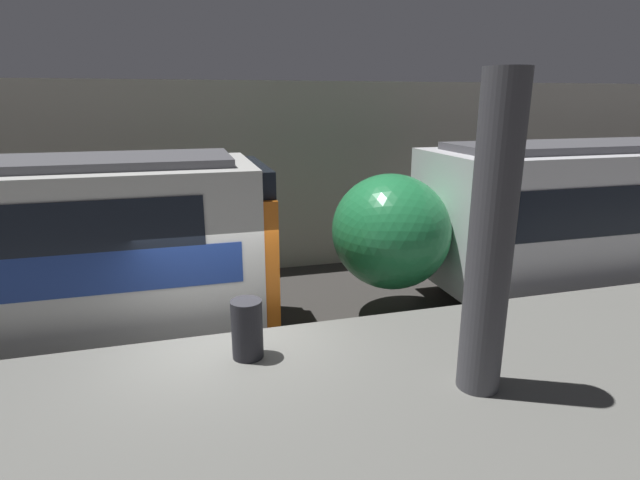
{
  "coord_description": "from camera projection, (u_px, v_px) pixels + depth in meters",
  "views": [
    {
      "loc": [
        -0.45,
        -7.24,
        4.58
      ],
      "look_at": [
        1.8,
        0.81,
        2.21
      ],
      "focal_mm": 28.0,
      "sensor_mm": 36.0,
      "label": 1
    }
  ],
  "objects": [
    {
      "name": "trash_bin",
      "position": [
        247.0,
        329.0,
        6.98
      ],
      "size": [
        0.44,
        0.44,
        0.85
      ],
      "color": "#232328",
      "rests_on": "platform"
    },
    {
      "name": "station_rear_barrier",
      "position": [
        200.0,
        182.0,
        12.84
      ],
      "size": [
        50.0,
        0.15,
        5.03
      ],
      "color": "#B2AD9E",
      "rests_on": "ground"
    },
    {
      "name": "platform",
      "position": [
        241.0,
        453.0,
        5.92
      ],
      "size": [
        40.0,
        4.35,
        1.05
      ],
      "color": "slate",
      "rests_on": "ground"
    },
    {
      "name": "ground_plane",
      "position": [
        226.0,
        392.0,
        8.07
      ],
      "size": [
        120.0,
        120.0,
        0.0
      ],
      "primitive_type": "plane",
      "color": "#33302D"
    },
    {
      "name": "support_pillar_near",
      "position": [
        491.0,
        240.0,
        5.84
      ],
      "size": [
        0.53,
        0.53,
        3.86
      ],
      "color": "#47474C",
      "rests_on": "platform"
    }
  ]
}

